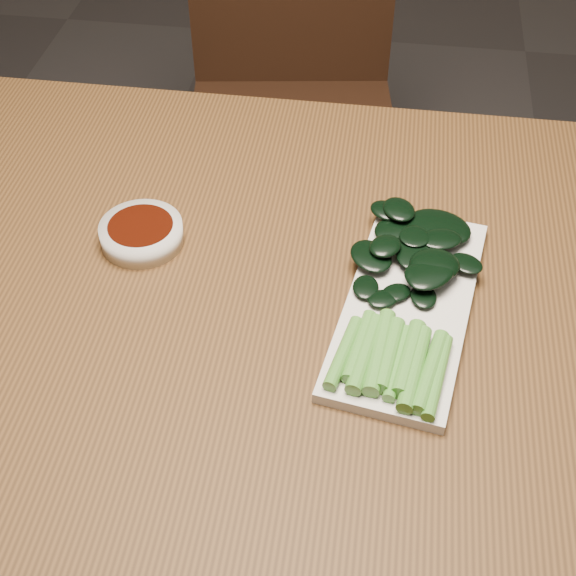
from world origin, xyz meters
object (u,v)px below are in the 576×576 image
at_px(sauce_bowl, 142,233).
at_px(gai_lan, 406,294).
at_px(serving_plate, 408,306).
at_px(table, 286,329).
at_px(chair_far, 292,93).

distance_m(sauce_bowl, gai_lan, 0.33).
xyz_separation_m(serving_plate, gai_lan, (-0.00, 0.00, 0.02)).
xyz_separation_m(table, gai_lan, (0.14, -0.01, 0.10)).
xyz_separation_m(sauce_bowl, gai_lan, (0.33, -0.07, 0.01)).
bearing_deg(sauce_bowl, chair_far, 84.29).
relative_size(serving_plate, gai_lan, 1.00).
height_order(chair_far, serving_plate, chair_far).
height_order(sauce_bowl, gai_lan, gai_lan).
height_order(chair_far, gai_lan, chair_far).
relative_size(chair_far, sauce_bowl, 8.73).
height_order(table, serving_plate, serving_plate).
relative_size(table, gai_lan, 4.23).
height_order(serving_plate, gai_lan, gai_lan).
bearing_deg(table, serving_plate, -6.03).
bearing_deg(serving_plate, sauce_bowl, 167.96).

